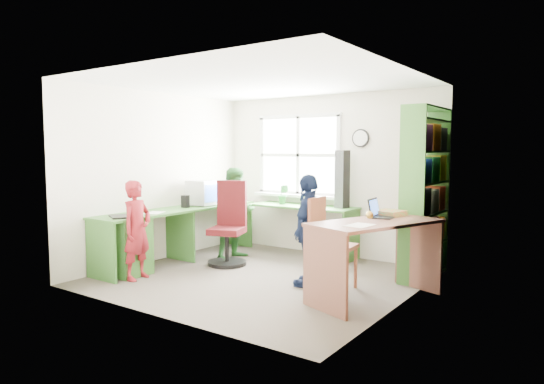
# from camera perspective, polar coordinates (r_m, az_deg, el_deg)

# --- Properties ---
(room) EXTENTS (3.64, 3.44, 2.44)m
(room) POSITION_cam_1_polar(r_m,az_deg,el_deg) (5.99, -0.75, 1.48)
(room) COLOR #494239
(room) RESTS_ON ground
(l_desk) EXTENTS (2.38, 2.95, 0.75)m
(l_desk) POSITION_cam_1_polar(r_m,az_deg,el_deg) (6.66, -11.97, -4.86)
(l_desk) COLOR #407D32
(l_desk) RESTS_ON ground
(right_desk) EXTENTS (1.13, 1.60, 0.84)m
(right_desk) POSITION_cam_1_polar(r_m,az_deg,el_deg) (5.24, 12.07, -5.85)
(right_desk) COLOR brown
(right_desk) RESTS_ON ground
(bookshelf) EXTENTS (0.30, 1.02, 2.10)m
(bookshelf) POSITION_cam_1_polar(r_m,az_deg,el_deg) (6.25, 17.58, -0.58)
(bookshelf) COLOR #407D32
(bookshelf) RESTS_ON ground
(swivel_chair) EXTENTS (0.68, 0.68, 1.15)m
(swivel_chair) POSITION_cam_1_polar(r_m,az_deg,el_deg) (6.76, -5.10, -4.30)
(swivel_chair) COLOR black
(swivel_chair) RESTS_ON ground
(wooden_chair) EXTENTS (0.49, 0.49, 1.05)m
(wooden_chair) POSITION_cam_1_polar(r_m,az_deg,el_deg) (5.55, 6.49, -5.61)
(wooden_chair) COLOR brown
(wooden_chair) RESTS_ON ground
(crt_monitor) EXTENTS (0.39, 0.35, 0.38)m
(crt_monitor) POSITION_cam_1_polar(r_m,az_deg,el_deg) (7.33, -8.21, -0.09)
(crt_monitor) COLOR silver
(crt_monitor) RESTS_ON l_desk
(laptop_left) EXTENTS (0.44, 0.42, 0.24)m
(laptop_left) POSITION_cam_1_polar(r_m,az_deg,el_deg) (6.30, -16.86, -2.32)
(laptop_left) COLOR black
(laptop_left) RESTS_ON l_desk
(laptop_right) EXTENTS (0.28, 0.33, 0.21)m
(laptop_right) POSITION_cam_1_polar(r_m,az_deg,el_deg) (5.48, 12.56, -2.42)
(laptop_right) COLOR black
(laptop_right) RESTS_ON right_desk
(speaker_a) EXTENTS (0.10, 0.10, 0.18)m
(speaker_a) POSITION_cam_1_polar(r_m,az_deg,el_deg) (7.10, -10.16, -1.10)
(speaker_a) COLOR black
(speaker_a) RESTS_ON l_desk
(speaker_b) EXTENTS (0.10, 0.10, 0.16)m
(speaker_b) POSITION_cam_1_polar(r_m,az_deg,el_deg) (7.52, -6.81, -0.79)
(speaker_b) COLOR black
(speaker_b) RESTS_ON l_desk
(cd_tower) EXTENTS (0.20, 0.19, 0.83)m
(cd_tower) POSITION_cam_1_polar(r_m,az_deg,el_deg) (7.00, 8.27, 1.50)
(cd_tower) COLOR black
(cd_tower) RESTS_ON l_desk
(game_box) EXTENTS (0.35, 0.35, 0.06)m
(game_box) POSITION_cam_1_polar(r_m,az_deg,el_deg) (5.66, 13.65, -2.41)
(game_box) COLOR red
(game_box) RESTS_ON right_desk
(paper_a) EXTENTS (0.29, 0.33, 0.00)m
(paper_a) POSITION_cam_1_polar(r_m,az_deg,el_deg) (6.61, -13.68, -2.38)
(paper_a) COLOR white
(paper_a) RESTS_ON l_desk
(paper_b) EXTENTS (0.23, 0.32, 0.00)m
(paper_b) POSITION_cam_1_polar(r_m,az_deg,el_deg) (4.86, 10.25, -3.87)
(paper_b) COLOR white
(paper_b) RESTS_ON right_desk
(potted_plant) EXTENTS (0.20, 0.17, 0.30)m
(potted_plant) POSITION_cam_1_polar(r_m,az_deg,el_deg) (7.45, 1.35, -0.27)
(potted_plant) COLOR #2C6F35
(potted_plant) RESTS_ON l_desk
(person_red) EXTENTS (0.36, 0.49, 1.21)m
(person_red) POSITION_cam_1_polar(r_m,az_deg,el_deg) (6.15, -15.60, -4.33)
(person_red) COLOR maroon
(person_red) RESTS_ON ground
(person_green) EXTENTS (0.58, 0.71, 1.33)m
(person_green) POSITION_cam_1_polar(r_m,az_deg,el_deg) (7.08, -4.15, -2.50)
(person_green) COLOR #2A6A2B
(person_green) RESTS_ON ground
(person_navy) EXTENTS (0.44, 0.81, 1.30)m
(person_navy) POSITION_cam_1_polar(r_m,az_deg,el_deg) (5.66, 4.39, -4.51)
(person_navy) COLOR #141F3E
(person_navy) RESTS_ON ground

